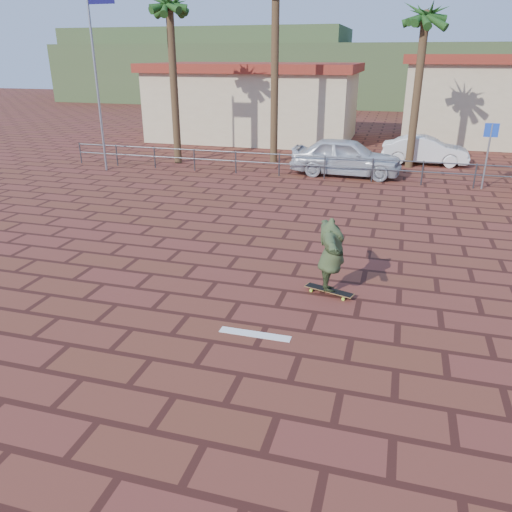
# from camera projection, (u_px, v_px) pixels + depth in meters

# --- Properties ---
(ground) EXTENTS (120.00, 120.00, 0.00)m
(ground) POSITION_uv_depth(u_px,v_px,m) (239.00, 302.00, 10.82)
(ground) COLOR maroon
(ground) RESTS_ON ground
(paint_stripe) EXTENTS (1.40, 0.22, 0.01)m
(paint_stripe) POSITION_uv_depth(u_px,v_px,m) (255.00, 334.00, 9.57)
(paint_stripe) COLOR white
(paint_stripe) RESTS_ON ground
(guardrail) EXTENTS (24.06, 0.06, 1.00)m
(guardrail) POSITION_uv_depth(u_px,v_px,m) (325.00, 163.00, 21.25)
(guardrail) COLOR #47494F
(guardrail) RESTS_ON ground
(flagpole) EXTENTS (1.30, 0.10, 8.00)m
(flagpole) POSITION_uv_depth(u_px,v_px,m) (97.00, 63.00, 21.39)
(flagpole) COLOR gray
(flagpole) RESTS_ON ground
(palm_far_left) EXTENTS (2.40, 2.40, 8.25)m
(palm_far_left) POSITION_uv_depth(u_px,v_px,m) (169.00, 10.00, 22.19)
(palm_far_left) COLOR brown
(palm_far_left) RESTS_ON ground
(palm_center) EXTENTS (2.40, 2.40, 7.75)m
(palm_center) POSITION_uv_depth(u_px,v_px,m) (425.00, 20.00, 21.35)
(palm_center) COLOR brown
(palm_center) RESTS_ON ground
(building_west) EXTENTS (12.60, 7.60, 4.50)m
(building_west) POSITION_uv_depth(u_px,v_px,m) (255.00, 101.00, 31.09)
(building_west) COLOR beige
(building_west) RESTS_ON ground
(building_east) EXTENTS (10.60, 6.60, 5.00)m
(building_east) POSITION_uv_depth(u_px,v_px,m) (493.00, 99.00, 29.21)
(building_east) COLOR beige
(building_east) RESTS_ON ground
(hill_front) EXTENTS (70.00, 18.00, 6.00)m
(hill_front) POSITION_uv_depth(u_px,v_px,m) (379.00, 74.00, 54.24)
(hill_front) COLOR #384C28
(hill_front) RESTS_ON ground
(hill_back) EXTENTS (35.00, 14.00, 8.00)m
(hill_back) POSITION_uv_depth(u_px,v_px,m) (209.00, 62.00, 64.82)
(hill_back) COLOR #384C28
(hill_back) RESTS_ON ground
(longboard) EXTENTS (1.16, 0.56, 0.11)m
(longboard) POSITION_uv_depth(u_px,v_px,m) (329.00, 290.00, 11.14)
(longboard) COLOR olive
(longboard) RESTS_ON ground
(skateboarder) EXTENTS (1.04, 2.14, 1.68)m
(skateboarder) POSITION_uv_depth(u_px,v_px,m) (331.00, 255.00, 10.81)
(skateboarder) COLOR #384626
(skateboarder) RESTS_ON longboard
(car_silver) EXTENTS (4.84, 2.06, 1.63)m
(car_silver) POSITION_uv_depth(u_px,v_px,m) (346.00, 157.00, 21.89)
(car_silver) COLOR silver
(car_silver) RESTS_ON ground
(car_white) EXTENTS (4.08, 1.50, 1.33)m
(car_white) POSITION_uv_depth(u_px,v_px,m) (425.00, 150.00, 24.19)
(car_white) COLOR white
(car_white) RESTS_ON ground
(street_sign) EXTENTS (0.52, 0.07, 2.56)m
(street_sign) POSITION_uv_depth(u_px,v_px,m) (489.00, 144.00, 19.23)
(street_sign) COLOR gray
(street_sign) RESTS_ON ground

